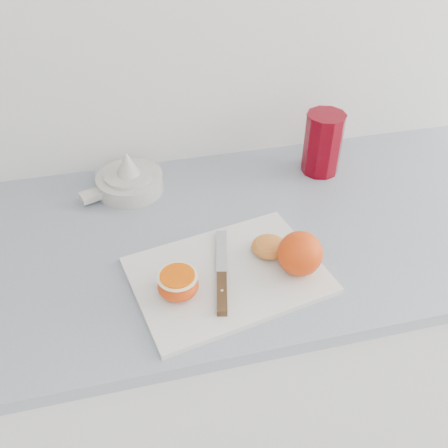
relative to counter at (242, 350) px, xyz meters
name	(u,v)px	position (x,y,z in m)	size (l,w,h in m)	color
counter	(242,350)	(0.00, 0.00, 0.00)	(2.33, 0.64, 0.89)	silver
cutting_board	(228,275)	(-0.08, -0.14, 0.45)	(0.36, 0.25, 0.01)	silver
whole_orange	(300,254)	(0.06, -0.16, 0.50)	(0.09, 0.09, 0.09)	#E34E15
half_orange	(178,284)	(-0.18, -0.17, 0.48)	(0.08, 0.08, 0.05)	#E34E15
squeezed_shell	(269,247)	(0.02, -0.10, 0.47)	(0.07, 0.07, 0.03)	#C56B28
paring_knife	(222,285)	(-0.10, -0.17, 0.46)	(0.07, 0.22, 0.01)	#492A13
citrus_juicer	(129,180)	(-0.23, 0.19, 0.47)	(0.20, 0.16, 0.10)	silver
red_tumbler	(322,145)	(0.24, 0.17, 0.51)	(0.09, 0.09, 0.15)	#6F000C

